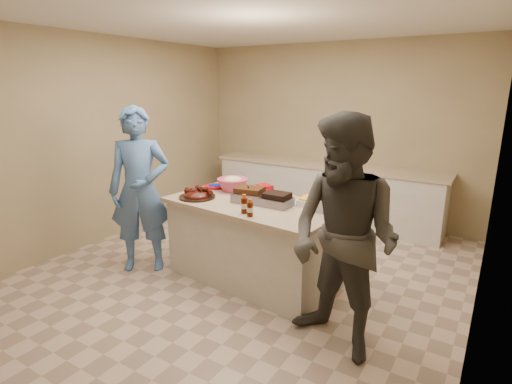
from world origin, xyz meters
The scene contains 20 objects.
room centered at (0.00, 0.00, 0.00)m, with size 4.50×5.00×2.70m, color tan, non-canonical shape.
back_counter centered at (0.00, 2.20, 0.45)m, with size 3.60×0.64×0.90m, color beige, non-canonical shape.
island centered at (0.13, -0.07, 0.00)m, with size 1.85×0.97×0.87m, color beige, non-canonical shape.
rib_platter centered at (-0.48, -0.25, 0.87)m, with size 0.40×0.40×0.16m, color #461109, non-canonical shape.
pulled_pork_tray centered at (0.09, -0.07, 0.87)m, with size 0.33×0.25×0.10m, color #47230F.
brisket_tray centered at (0.41, -0.06, 0.87)m, with size 0.29×0.24×0.09m, color black.
roasting_pan centered at (0.95, 0.09, 0.87)m, with size 0.33×0.33×0.13m, color gray.
coleslaw_bowl centered at (-0.32, 0.20, 0.87)m, with size 0.36×0.36×0.25m, color #C63F68, non-canonical shape.
sausage_plate centered at (0.20, 0.14, 0.87)m, with size 0.34×0.34×0.06m, color silver.
mac_cheese_dish centered at (0.74, 0.16, 0.87)m, with size 0.32×0.24×0.09m, color yellow.
bbq_bottle_a centered at (0.26, -0.43, 0.87)m, with size 0.06×0.06×0.19m, color #3A0F02.
bbq_bottle_b centered at (0.36, -0.48, 0.87)m, with size 0.06×0.06×0.17m, color #3A0F02.
mustard_bottle centered at (0.00, 0.18, 0.87)m, with size 0.05×0.05×0.12m, color #F1B310.
sauce_bowl centered at (0.08, 0.09, 0.87)m, with size 0.12×0.04×0.12m, color silver.
plate_stack_large centered at (-0.59, 0.20, 0.87)m, with size 0.25×0.25×0.03m, color #A10910.
plate_stack_small centered at (-0.68, 0.02, 0.87)m, with size 0.17×0.17×0.02m, color #A10910.
plastic_cup centered at (-0.46, 0.35, 0.87)m, with size 0.11×0.10×0.11m, color #915D0F.
basket_stack centered at (0.03, 0.33, 0.87)m, with size 0.18×0.13×0.09m, color #A10910.
guest_blue centered at (-1.09, -0.51, 0.00)m, with size 0.68×1.86×0.45m, color #4B73B2.
guest_gray centered at (1.36, -0.73, 0.00)m, with size 0.92×1.89×0.71m, color #4B4A44.
Camera 1 is at (2.29, -3.46, 2.06)m, focal length 28.00 mm.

